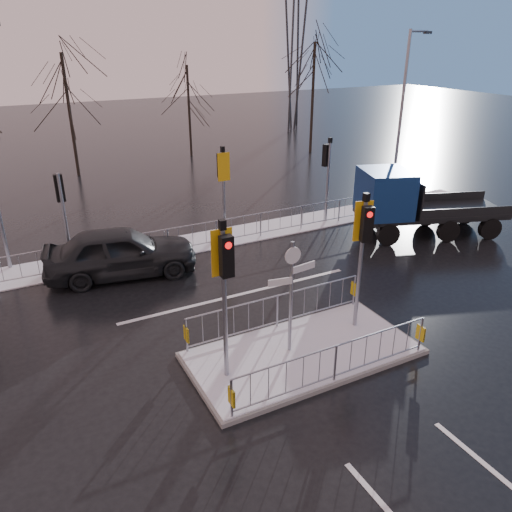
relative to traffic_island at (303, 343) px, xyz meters
name	(u,v)px	position (x,y,z in m)	size (l,w,h in m)	color
ground	(303,355)	(0.01, -0.01, -0.39)	(120.00, 120.00, 0.00)	black
snow_verge	(188,244)	(0.01, 8.59, -0.37)	(30.00, 2.00, 0.04)	silver
lane_markings	(310,362)	(0.01, -0.34, -0.39)	(8.00, 11.38, 0.01)	silver
traffic_island	(303,343)	(0.00, 0.00, 0.00)	(6.00, 3.04, 4.15)	slate
far_kerb_fixtures	(198,223)	(0.31, 8.08, 0.63)	(18.00, 0.65, 3.83)	gray
car_far_lane	(121,252)	(-2.98, 7.02, 0.48)	(2.07, 5.14, 1.75)	black
flatbed_truck	(404,201)	(8.32, 5.44, 1.10)	(6.44, 4.04, 2.81)	black
tree_far_a	(67,92)	(-1.99, 21.99, 4.43)	(3.75, 3.75, 7.08)	black
tree_far_b	(188,93)	(6.01, 23.99, 3.79)	(3.25, 3.25, 6.14)	black
tree_far_c	(313,77)	(14.01, 20.99, 4.76)	(4.00, 4.00, 7.55)	black
street_lamp_right	(402,115)	(10.58, 8.49, 4.00)	(1.25, 0.18, 8.00)	gray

